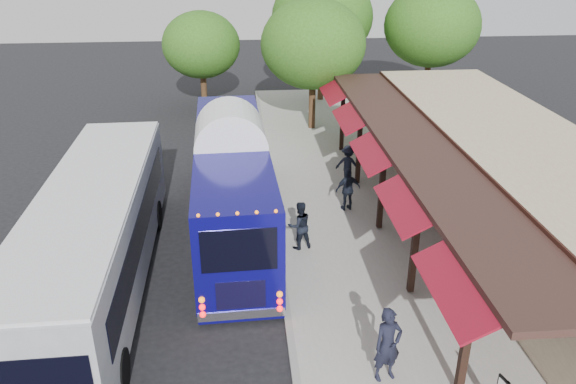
# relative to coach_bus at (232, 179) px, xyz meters

# --- Properties ---
(ground) EXTENTS (90.00, 90.00, 0.00)m
(ground) POSITION_rel_coach_bus_xyz_m (1.45, -4.75, -1.99)
(ground) COLOR black
(ground) RESTS_ON ground
(sidewalk) EXTENTS (10.00, 40.00, 0.15)m
(sidewalk) POSITION_rel_coach_bus_xyz_m (6.45, -0.75, -1.91)
(sidewalk) COLOR #9E9B93
(sidewalk) RESTS_ON ground
(curb) EXTENTS (0.20, 40.00, 0.16)m
(curb) POSITION_rel_coach_bus_xyz_m (1.50, -0.75, -1.91)
(curb) COLOR gray
(curb) RESTS_ON ground
(station_shelter) EXTENTS (8.15, 20.00, 3.60)m
(station_shelter) POSITION_rel_coach_bus_xyz_m (9.83, -0.75, -0.14)
(station_shelter) COLOR tan
(station_shelter) RESTS_ON ground
(coach_bus) EXTENTS (2.87, 11.65, 3.70)m
(coach_bus) POSITION_rel_coach_bus_xyz_m (0.00, 0.00, 0.00)
(coach_bus) COLOR #0B085F
(coach_bus) RESTS_ON ground
(city_bus) EXTENTS (2.96, 12.48, 3.34)m
(city_bus) POSITION_rel_coach_bus_xyz_m (-4.00, -3.45, -0.14)
(city_bus) COLOR gray
(city_bus) RESTS_ON ground
(ped_a) EXTENTS (0.81, 0.65, 1.95)m
(ped_a) POSITION_rel_coach_bus_xyz_m (3.64, -8.13, -0.86)
(ped_a) COLOR black
(ped_a) RESTS_ON sidewalk
(ped_b) EXTENTS (0.97, 0.84, 1.70)m
(ped_b) POSITION_rel_coach_bus_xyz_m (2.22, -1.83, -0.99)
(ped_b) COLOR black
(ped_b) RESTS_ON sidewalk
(ped_c) EXTENTS (1.07, 0.64, 1.71)m
(ped_c) POSITION_rel_coach_bus_xyz_m (4.37, 0.90, -0.98)
(ped_c) COLOR black
(ped_c) RESTS_ON sidewalk
(ped_d) EXTENTS (1.22, 0.98, 1.65)m
(ped_d) POSITION_rel_coach_bus_xyz_m (4.85, 3.50, -1.01)
(ped_d) COLOR black
(ped_d) RESTS_ON sidewalk
(tree_left) EXTENTS (5.47, 5.47, 7.00)m
(tree_left) POSITION_rel_coach_bus_xyz_m (4.25, 11.06, 2.68)
(tree_left) COLOR #382314
(tree_left) RESTS_ON ground
(tree_mid) EXTENTS (6.17, 6.17, 7.89)m
(tree_mid) POSITION_rel_coach_bus_xyz_m (5.51, 16.78, 3.28)
(tree_mid) COLOR #382314
(tree_mid) RESTS_ON ground
(tree_right) EXTENTS (5.71, 5.71, 7.31)m
(tree_right) POSITION_rel_coach_bus_xyz_m (11.93, 15.29, 2.89)
(tree_right) COLOR #382314
(tree_right) RESTS_ON ground
(tree_far) EXTENTS (4.58, 4.58, 5.87)m
(tree_far) POSITION_rel_coach_bus_xyz_m (-1.82, 15.63, 1.92)
(tree_far) COLOR #382314
(tree_far) RESTS_ON ground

